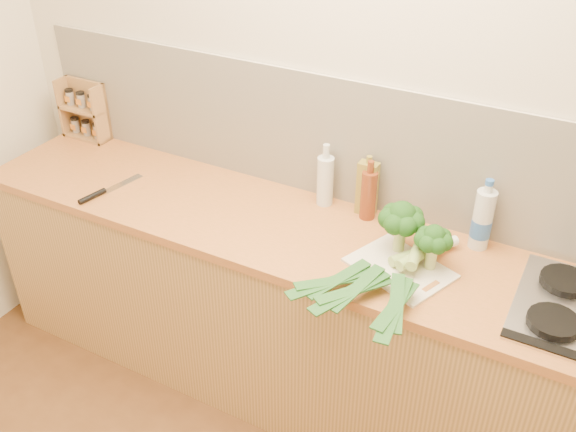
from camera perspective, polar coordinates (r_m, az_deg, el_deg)
name	(u,v)px	position (r m, az deg, el deg)	size (l,w,h in m)	color
room_shell	(359,146)	(2.62, 6.33, 6.20)	(3.50, 3.50, 3.50)	beige
counter	(323,323)	(2.80, 3.10, -9.44)	(3.20, 0.62, 0.90)	tan
chopping_board	(400,268)	(2.38, 9.91, -4.59)	(0.35, 0.26, 0.01)	silver
broccoli_left	(402,219)	(2.39, 10.08, -0.24)	(0.17, 0.17, 0.21)	#B2C472
broccoli_right	(434,240)	(2.33, 12.82, -2.06)	(0.14, 0.14, 0.18)	#B2C472
leek_front	(395,261)	(2.37, 9.50, -3.93)	(0.45, 0.62, 0.04)	white
leek_mid	(396,268)	(2.31, 9.54, -4.56)	(0.30, 0.60, 0.04)	white
leek_back	(410,268)	(2.28, 10.82, -4.57)	(0.13, 0.66, 0.04)	white
chefs_knife	(100,193)	(2.90, -16.36, 1.98)	(0.10, 0.33, 0.02)	silver
spice_rack	(86,113)	(3.40, -17.53, 8.72)	(0.25, 0.10, 0.30)	#A97548
oil_tin	(367,188)	(2.63, 7.05, 2.50)	(0.08, 0.05, 0.26)	olive
glass_bottle	(325,180)	(2.68, 3.33, 3.24)	(0.07, 0.07, 0.28)	silver
amber_bottle	(369,194)	(2.60, 7.17, 1.93)	(0.06, 0.06, 0.26)	maroon
water_bottle	(482,221)	(2.51, 16.87, -0.43)	(0.08, 0.08, 0.27)	silver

